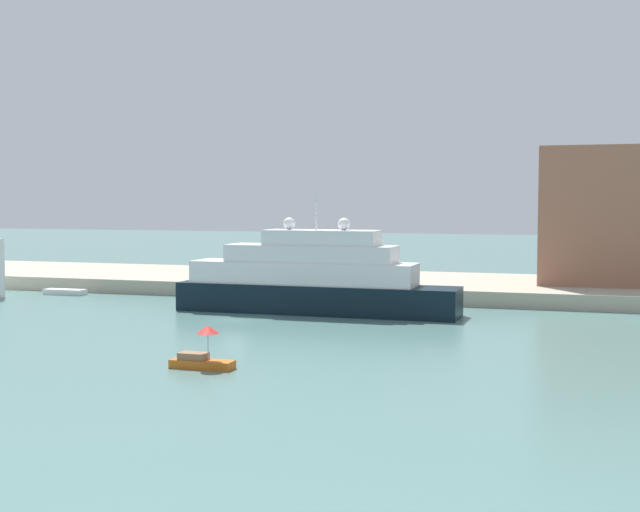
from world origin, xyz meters
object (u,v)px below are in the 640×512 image
(harbor_building, at_px, (620,216))
(small_motorboat, at_px, (202,355))
(person_figure, at_px, (240,271))
(work_barge, at_px, (65,292))
(large_yacht, at_px, (312,280))
(mooring_bollard, at_px, (347,283))
(parked_car, at_px, (212,269))

(harbor_building, bearing_deg, small_motorboat, -118.56)
(harbor_building, relative_size, person_figure, 10.24)
(work_barge, xyz_separation_m, harbor_building, (60.23, 15.11, 8.78))
(small_motorboat, bearing_deg, large_yacht, 93.41)
(harbor_building, xyz_separation_m, mooring_bollard, (-27.78, -11.07, -7.15))
(person_figure, bearing_deg, mooring_bollard, -22.64)
(small_motorboat, relative_size, mooring_bollard, 6.37)
(parked_car, xyz_separation_m, person_figure, (4.68, -2.28, 0.15))
(parked_car, distance_m, person_figure, 5.21)
(parked_car, xyz_separation_m, mooring_bollard, (19.91, -8.64, -0.29))
(large_yacht, xyz_separation_m, work_barge, (-31.87, 6.30, -2.87))
(harbor_building, bearing_deg, parked_car, -177.07)
(work_barge, xyz_separation_m, parked_car, (12.54, 12.68, 1.91))
(work_barge, height_order, parked_car, parked_car)
(work_barge, bearing_deg, person_figure, 31.11)
(work_barge, bearing_deg, large_yacht, -11.17)
(large_yacht, distance_m, person_figure, 22.22)
(large_yacht, xyz_separation_m, parked_car, (-19.33, 18.97, -0.96))
(large_yacht, xyz_separation_m, harbor_building, (28.37, 21.41, 5.91))
(work_barge, distance_m, harbor_building, 62.72)
(harbor_building, bearing_deg, mooring_bollard, -158.27)
(small_motorboat, relative_size, work_barge, 0.86)
(large_yacht, bearing_deg, person_figure, 131.28)
(person_figure, distance_m, mooring_bollard, 16.51)
(harbor_building, xyz_separation_m, person_figure, (-43.01, -4.72, -6.72))
(large_yacht, bearing_deg, small_motorboat, -86.59)
(large_yacht, distance_m, work_barge, 32.61)
(large_yacht, height_order, small_motorboat, large_yacht)
(large_yacht, bearing_deg, harbor_building, 37.04)
(work_barge, bearing_deg, mooring_bollard, 7.10)
(small_motorboat, bearing_deg, person_figure, 110.17)
(small_motorboat, distance_m, person_figure, 47.29)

